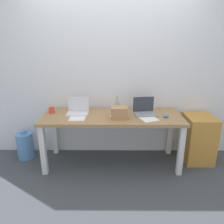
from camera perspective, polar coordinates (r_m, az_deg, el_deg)
The scene contains 14 objects.
ground_plane at distance 3.30m, azimuth 0.00°, elevation -13.21°, with size 8.00×8.00×0.00m, color #42474C.
back_wall at distance 3.25m, azimuth 0.05°, elevation 10.82°, with size 5.20×0.08×2.60m, color white.
desk at distance 3.01m, azimuth 0.00°, elevation -2.62°, with size 1.94×0.70×0.74m.
laptop_left at distance 3.08m, azimuth -9.11°, elevation 0.50°, with size 0.30×0.21×0.23m.
laptop_right at distance 3.06m, azimuth 8.68°, elevation 0.39°, with size 0.33×0.27×0.23m.
beer_bottle at distance 3.10m, azimuth 1.32°, elevation 1.59°, with size 0.06×0.06×0.24m.
computer_mouse at distance 3.00m, azimuth 14.21°, elevation -1.02°, with size 0.06×0.10×0.03m, color #338CC6.
cardboard_box at distance 2.86m, azimuth 1.94°, elevation -0.09°, with size 0.22×0.20×0.16m, color tan.
coffee_mug at distance 3.18m, azimuth -15.77°, elevation 0.55°, with size 0.08×0.08×0.10m, color #D84C38.
paper_sheet_front_left at distance 2.94m, azimuth -9.14°, elevation -1.34°, with size 0.21×0.30×0.00m, color white.
paper_sheet_front_right at distance 2.91m, azimuth 9.37°, elevation -1.56°, with size 0.21×0.30×0.00m, color white.
paper_sheet_near_back at distance 3.04m, azimuth 1.77°, elevation -0.50°, with size 0.21×0.30×0.00m, color white.
water_cooler_jug at distance 3.58m, azimuth -22.09°, elevation -8.22°, with size 0.25×0.25×0.45m.
filing_cabinet at distance 3.46m, azimuth 21.90°, elevation -6.54°, with size 0.40×0.48×0.70m, color #C68938.
Camera 1 is at (0.02, -2.81, 1.72)m, focal length 34.31 mm.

